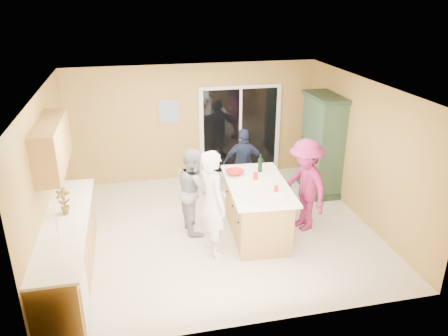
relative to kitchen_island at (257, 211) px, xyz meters
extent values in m
plane|color=beige|center=(-0.65, 0.30, -0.46)|extent=(5.50, 5.50, 0.00)
cube|color=silver|center=(-0.65, 0.30, 2.14)|extent=(5.50, 5.00, 0.10)
cube|color=#DCB45A|center=(-0.65, 2.80, 0.84)|extent=(5.50, 0.10, 2.60)
cube|color=#DCB45A|center=(-0.65, -2.20, 0.84)|extent=(5.50, 0.10, 2.60)
cube|color=#DCB45A|center=(-3.40, 0.30, 0.84)|extent=(0.10, 5.00, 2.60)
cube|color=#DCB45A|center=(2.10, 0.30, 0.84)|extent=(0.10, 5.00, 2.60)
cube|color=#B27F45|center=(-3.10, -0.60, -0.01)|extent=(0.60, 3.00, 0.90)
cube|color=silver|center=(-3.09, -1.70, -0.06)|extent=(0.62, 0.60, 0.72)
cube|color=white|center=(-3.08, -0.60, 0.46)|extent=(0.65, 3.05, 0.04)
cylinder|color=silver|center=(-3.10, -1.10, 0.63)|extent=(0.02, 0.02, 0.30)
cube|color=#B27F45|center=(-3.22, 0.10, 1.42)|extent=(0.35, 1.60, 0.75)
cube|color=silver|center=(0.40, 2.77, 0.59)|extent=(1.90, 0.05, 2.10)
cube|color=black|center=(0.40, 2.76, 0.59)|extent=(1.70, 0.03, 1.94)
cube|color=silver|center=(0.40, 2.75, 0.59)|extent=(0.06, 0.04, 1.94)
cube|color=silver|center=(0.55, 2.74, 0.54)|extent=(0.02, 0.03, 0.12)
cube|color=tan|center=(-1.20, 2.78, 1.14)|extent=(0.46, 0.03, 0.56)
cube|color=#476594|center=(-1.20, 2.77, 1.14)|extent=(0.38, 0.02, 0.48)
cube|color=#B27F45|center=(0.00, 0.00, 0.01)|extent=(0.96, 1.70, 0.94)
cube|color=white|center=(0.00, 0.00, 0.50)|extent=(1.14, 1.93, 0.04)
cube|color=black|center=(0.00, 0.00, -0.41)|extent=(0.87, 1.62, 0.11)
cube|color=#223727|center=(1.84, 1.46, -0.40)|extent=(0.58, 1.11, 0.13)
cube|color=#38543F|center=(1.84, 1.46, 0.58)|extent=(0.52, 1.04, 1.96)
cube|color=#223727|center=(1.84, 1.46, 1.61)|extent=(0.60, 1.15, 0.08)
imported|color=silver|center=(-0.86, -0.40, 0.44)|extent=(0.58, 0.74, 1.79)
imported|color=gray|center=(-1.04, 0.42, 0.31)|extent=(0.66, 0.81, 1.54)
imported|color=#1B263B|center=(0.16, 1.49, 0.29)|extent=(0.92, 0.50, 1.49)
imported|color=#901F58|center=(0.89, 0.04, 0.39)|extent=(0.86, 1.21, 1.69)
imported|color=red|center=(-0.29, 0.48, 0.56)|extent=(0.40, 0.40, 0.08)
imported|color=#9F2C0F|center=(-3.10, -0.35, 0.69)|extent=(0.24, 0.19, 0.42)
cylinder|color=red|center=(0.20, -0.38, 0.57)|extent=(0.08, 0.08, 0.10)
cylinder|color=red|center=(0.02, 0.20, 0.58)|extent=(0.10, 0.10, 0.12)
cylinder|color=black|center=(0.19, 0.51, 0.64)|extent=(0.08, 0.08, 0.25)
cylinder|color=black|center=(0.19, 0.51, 0.81)|extent=(0.03, 0.03, 0.09)
cylinder|color=white|center=(0.25, -0.49, 0.53)|extent=(0.24, 0.24, 0.01)
camera|label=1|loc=(-2.03, -6.52, 3.59)|focal=35.00mm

